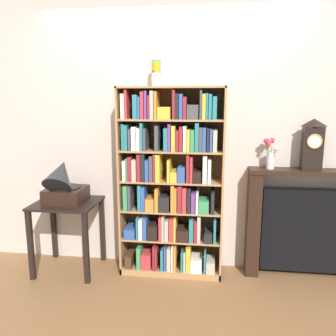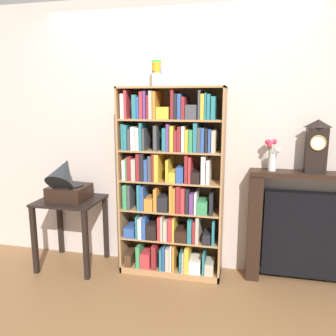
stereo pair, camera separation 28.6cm
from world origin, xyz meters
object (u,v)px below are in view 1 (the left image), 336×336
(bookshelf, at_px, (170,185))
(cup_stack, at_px, (156,74))
(gramophone, at_px, (63,184))
(side_table_left, at_px, (68,218))
(flower_vase, at_px, (270,152))
(mantel_clock, at_px, (312,144))
(fireplace_mantel, at_px, (308,225))

(bookshelf, xyz_separation_m, cup_stack, (-0.13, 0.03, 1.02))
(gramophone, bearing_deg, cup_stack, 10.70)
(side_table_left, distance_m, gramophone, 0.35)
(flower_vase, bearing_deg, mantel_clock, -0.28)
(gramophone, xyz_separation_m, mantel_clock, (2.26, 0.20, 0.38))
(gramophone, height_order, mantel_clock, mantel_clock)
(fireplace_mantel, distance_m, mantel_clock, 0.76)
(cup_stack, xyz_separation_m, flower_vase, (1.04, 0.04, -0.70))
(mantel_clock, bearing_deg, cup_stack, -178.34)
(cup_stack, distance_m, gramophone, 1.34)
(bookshelf, distance_m, mantel_clock, 1.33)
(cup_stack, distance_m, fireplace_mantel, 1.99)
(cup_stack, xyz_separation_m, side_table_left, (-0.87, -0.12, -1.36))
(side_table_left, relative_size, gramophone, 1.43)
(gramophone, xyz_separation_m, fireplace_mantel, (2.29, 0.22, -0.38))
(cup_stack, bearing_deg, mantel_clock, 1.66)
(side_table_left, bearing_deg, gramophone, -90.00)
(side_table_left, xyz_separation_m, gramophone, (0.00, -0.05, 0.35))
(bookshelf, relative_size, cup_stack, 7.70)
(cup_stack, xyz_separation_m, fireplace_mantel, (1.43, 0.06, -1.38))
(cup_stack, bearing_deg, flower_vase, 2.34)
(gramophone, relative_size, fireplace_mantel, 0.43)
(bookshelf, xyz_separation_m, gramophone, (-1.00, -0.14, 0.02))
(bookshelf, xyz_separation_m, mantel_clock, (1.27, 0.07, 0.40))
(bookshelf, height_order, cup_stack, cup_stack)
(bookshelf, xyz_separation_m, flower_vase, (0.91, 0.07, 0.32))
(side_table_left, height_order, fireplace_mantel, fireplace_mantel)
(bookshelf, relative_size, mantel_clock, 3.88)
(side_table_left, relative_size, fireplace_mantel, 0.61)
(bookshelf, relative_size, gramophone, 3.66)
(gramophone, xyz_separation_m, flower_vase, (1.90, 0.21, 0.31))
(cup_stack, distance_m, side_table_left, 1.61)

